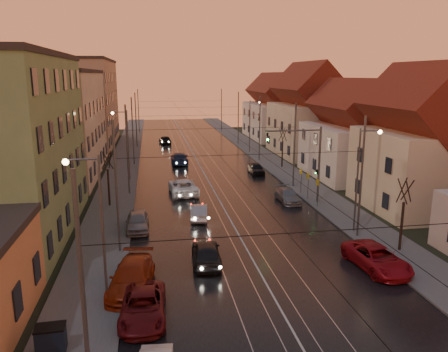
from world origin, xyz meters
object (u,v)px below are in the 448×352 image
street_lamp_3 (252,121)px  parked_left_3 (138,221)px  parked_right_1 (288,195)px  dumpster (51,340)px  driving_car_0 (206,252)px  driving_car_4 (165,140)px  parked_left_1 (143,306)px  street_lamp_2 (125,138)px  driving_car_2 (183,187)px  traffic_light_mast (309,155)px  parked_left_2 (131,277)px  street_lamp_1 (362,170)px  parked_right_0 (377,258)px  driving_car_1 (199,212)px  parked_right_2 (256,168)px  driving_car_3 (179,158)px  street_lamp_0 (96,216)px

street_lamp_3 → parked_left_3: (-16.62, -32.70, -4.17)m
parked_right_1 → dumpster: 26.88m
driving_car_0 → parked_left_3: bearing=-53.8°
driving_car_4 → parked_left_1: 56.52m
street_lamp_2 → driving_car_2: street_lamp_2 is taller
traffic_light_mast → driving_car_4: 40.74m
parked_left_1 → parked_left_2: (-0.67, 3.09, 0.11)m
street_lamp_1 → driving_car_4: size_ratio=1.84×
street_lamp_1 → traffic_light_mast: 8.08m
parked_left_1 → parked_right_0: (14.20, 3.39, 0.06)m
dumpster → parked_left_3: bearing=75.4°
driving_car_1 → parked_left_2: bearing=73.5°
parked_left_1 → parked_left_2: 3.16m
parked_left_3 → driving_car_0: bearing=-57.8°
parked_left_1 → parked_right_2: size_ratio=1.18×
street_lamp_2 → parked_left_1: street_lamp_2 is taller
street_lamp_1 → driving_car_4: bearing=105.5°
driving_car_3 → parked_left_2: size_ratio=1.01×
traffic_light_mast → driving_car_4: (-11.85, 38.79, -3.86)m
street_lamp_0 → driving_car_3: (6.54, 36.63, -4.10)m
driving_car_0 → dumpster: driving_car_0 is taller
driving_car_2 → parked_right_1: driving_car_2 is taller
parked_left_1 → driving_car_2: bearing=82.6°
parked_left_2 → driving_car_3: bearing=89.8°
driving_car_4 → parked_right_2: driving_car_4 is taller
parked_left_1 → street_lamp_3: bearing=72.4°
driving_car_1 → parked_right_0: bearing=137.5°
driving_car_1 → parked_left_1: 15.47m
driving_car_2 → dumpster: 26.14m
driving_car_4 → parked_left_1: bearing=80.6°
traffic_light_mast → parked_right_2: traffic_light_mast is taller
parked_left_2 → street_lamp_2: bearing=101.2°
street_lamp_3 → parked_right_1: street_lamp_3 is taller
driving_car_4 → street_lamp_3: bearing=134.0°
street_lamp_0 → parked_left_1: 5.03m
street_lamp_0 → street_lamp_1: (18.21, 8.00, 0.00)m
driving_car_2 → driving_car_4: driving_car_2 is taller
street_lamp_3 → driving_car_2: bearing=-118.4°
driving_car_1 → parked_left_3: parked_left_3 is taller
driving_car_1 → parked_right_0: (9.77, -11.43, 0.08)m
dumpster → street_lamp_3: bearing=65.0°
street_lamp_1 → parked_right_1: street_lamp_1 is taller
street_lamp_1 → parked_left_2: bearing=-158.6°
street_lamp_0 → parked_right_2: 33.05m
dumpster → street_lamp_1: bearing=28.4°
street_lamp_3 → parked_right_0: 42.50m
driving_car_1 → dumpster: bearing=71.0°
traffic_light_mast → driving_car_2: size_ratio=1.27×
street_lamp_0 → parked_left_2: size_ratio=1.50×
driving_car_4 → parked_left_2: size_ratio=0.82×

